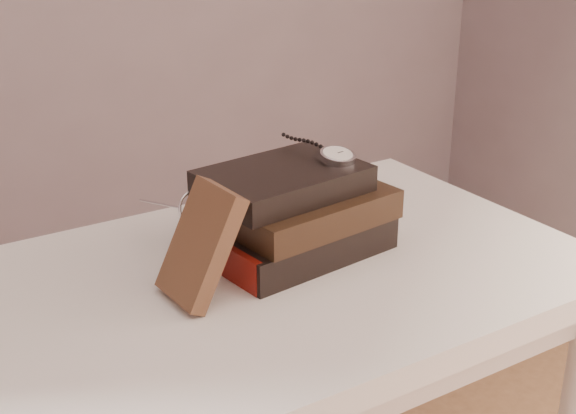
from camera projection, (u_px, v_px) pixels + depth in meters
table at (254, 329)px, 1.18m from camera, size 1.00×0.60×0.75m
book_stack at (294, 213)px, 1.20m from camera, size 0.29×0.21×0.13m
journal at (201, 244)px, 1.06m from camera, size 0.10×0.11×0.16m
pocket_watch at (335, 155)px, 1.20m from camera, size 0.06×0.16×0.02m
eyeglasses at (208, 202)px, 1.20m from camera, size 0.13×0.14×0.05m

